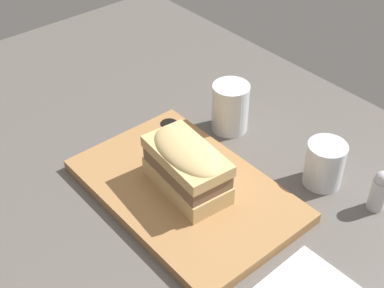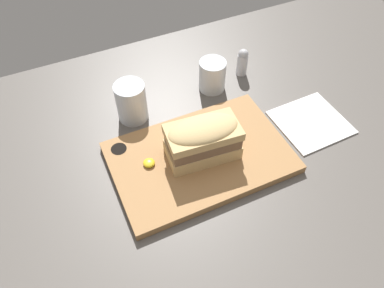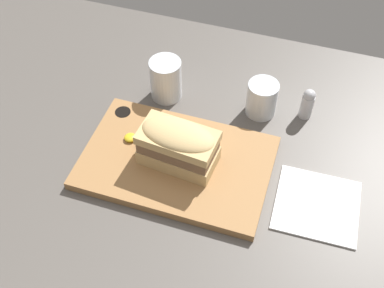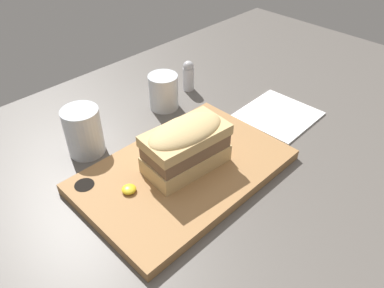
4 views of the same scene
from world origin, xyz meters
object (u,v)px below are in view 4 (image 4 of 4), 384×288
water_glass (84,134)px  serving_board (184,171)px  sandwich (185,143)px  napkin (278,115)px  salt_shaker (188,75)px  wine_glass (164,94)px

water_glass → serving_board: bearing=-64.8°
sandwich → napkin: 28.35cm
serving_board → napkin: size_ratio=2.34×
serving_board → salt_shaker: bearing=43.9°
napkin → serving_board: bearing=178.1°
wine_glass → napkin: size_ratio=0.50×
serving_board → napkin: (28.12, -0.94, -0.76)cm
sandwich → wine_glass: bearing=58.0°
wine_glass → salt_shaker: (9.47, 1.74, 0.34)cm
sandwich → salt_shaker: size_ratio=2.05×
napkin → wine_glass: bearing=127.0°
serving_board → salt_shaker: 30.84cm
sandwich → salt_shaker: 30.26cm
salt_shaker → water_glass: bearing=-174.2°
serving_board → salt_shaker: salt_shaker is taller
water_glass → salt_shaker: (30.68, 3.13, -0.30)cm
sandwich → water_glass: (-9.13, 17.91, -2.67)cm
water_glass → salt_shaker: size_ratio=1.27×
napkin → salt_shaker: salt_shaker is taller
salt_shaker → serving_board: bearing=-136.1°
serving_board → sandwich: size_ratio=2.41×
sandwich → salt_shaker: (21.55, 21.04, -2.97)cm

